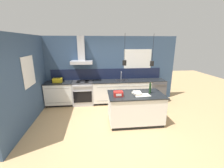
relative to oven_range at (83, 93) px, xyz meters
The scene contains 13 objects.
ground_plane 2.00m from the oven_range, 60.10° to the right, with size 16.00×16.00×0.00m, color tan.
wall_back 1.32m from the oven_range, 19.15° to the left, with size 5.60×2.01×2.60m.
wall_left 1.96m from the oven_range, 145.90° to the right, with size 0.08×3.80×2.60m.
counter_run_left 0.89m from the oven_range, behind, with size 1.02×0.64×0.91m.
counter_run_sink 1.53m from the oven_range, ahead, with size 2.28×0.64×1.25m.
oven_range is the anchor object (origin of this frame).
dishwasher 2.97m from the oven_range, ahead, with size 0.61×0.65×0.91m.
kitchen_island 2.31m from the oven_range, 43.92° to the right, with size 1.62×0.95×0.91m.
bottle_on_island 2.69m from the oven_range, 37.01° to the right, with size 0.07×0.07×0.36m.
book_stack 2.41m from the oven_range, 44.23° to the right, with size 0.29×0.36×0.08m.
red_supply_box 2.13m from the oven_range, 57.04° to the right, with size 0.25×0.19×0.14m.
paper_pile 2.55m from the oven_range, 43.65° to the right, with size 0.45×0.28×0.01m.
yellow_toolbox 1.07m from the oven_range, behind, with size 0.34×0.18×0.19m.
Camera 1 is at (-0.45, -3.96, 2.38)m, focal length 24.00 mm.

